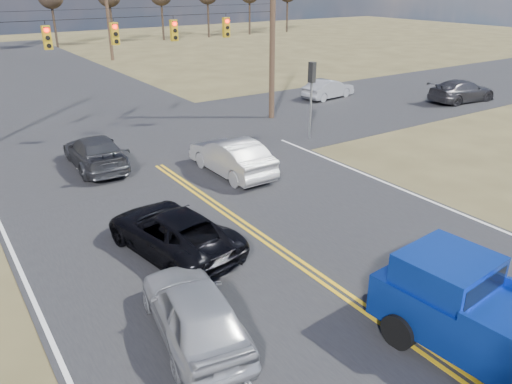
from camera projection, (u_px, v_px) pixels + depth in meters
ground at (409, 341)px, 11.40m from camera, size 160.00×160.00×0.00m
road_main at (202, 196)px, 19.03m from camera, size 14.00×120.00×0.02m
road_cross at (126, 143)px, 25.14m from camera, size 120.00×12.00×0.02m
signal_gantry at (127, 39)px, 23.25m from camera, size 19.60×4.83×10.00m
utility_poles at (122, 37)px, 22.33m from camera, size 19.60×58.32×10.00m
treeline at (63, 14)px, 29.74m from camera, size 87.00×117.80×7.40m
pickup_truck at (499, 327)px, 10.24m from camera, size 2.67×5.83×2.13m
silver_suv at (194, 311)px, 11.24m from camera, size 2.37×4.45×1.44m
black_suv at (172, 231)px, 14.90m from camera, size 3.02×5.17×1.35m
white_car_queue at (231, 157)px, 20.92m from camera, size 1.68×4.67×1.53m
dgrey_car_queue at (95, 152)px, 21.65m from camera, size 2.23×4.96×1.41m
cross_car_east_near at (328, 89)px, 34.42m from camera, size 1.96×4.19×1.33m
cross_car_east_far at (462, 91)px, 33.45m from camera, size 2.46×5.18×1.46m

